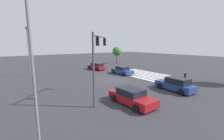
{
  "coord_description": "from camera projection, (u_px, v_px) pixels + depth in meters",
  "views": [
    {
      "loc": [
        -18.52,
        13.79,
        5.45
      ],
      "look_at": [
        0.0,
        0.0,
        1.52
      ],
      "focal_mm": 24.0,
      "sensor_mm": 36.0,
      "label": 1
    }
  ],
  "objects": [
    {
      "name": "car_2",
      "position": [
        97.0,
        66.0,
        32.9
      ],
      "size": [
        4.82,
        2.22,
        1.54
      ],
      "rotation": [
        0.0,
        0.0,
        0.05
      ],
      "color": "maroon",
      "rests_on": "ground_plane"
    },
    {
      "name": "ground_plane",
      "position": [
        112.0,
        79.0,
        23.68
      ],
      "size": [
        133.95,
        133.95,
        0.0
      ],
      "primitive_type": "plane",
      "color": "#333338"
    },
    {
      "name": "car_0",
      "position": [
        132.0,
        97.0,
        13.84
      ],
      "size": [
        4.76,
        2.18,
        1.46
      ],
      "rotation": [
        0.0,
        0.0,
        3.14
      ],
      "color": "maroon",
      "rests_on": "ground_plane"
    },
    {
      "name": "crosswalk_markings",
      "position": [
        143.0,
        74.0,
        27.88
      ],
      "size": [
        10.91,
        6.3,
        0.01
      ],
      "rotation": [
        0.0,
        0.0,
        1.57
      ],
      "color": "silver",
      "rests_on": "ground_plane"
    },
    {
      "name": "street_light_pole_a",
      "position": [
        30.0,
        41.0,
        7.36
      ],
      "size": [
        0.8,
        0.36,
        9.63
      ],
      "color": "slate",
      "rests_on": "ground_plane"
    },
    {
      "name": "car_3",
      "position": [
        122.0,
        70.0,
        27.98
      ],
      "size": [
        4.64,
        2.15,
        1.44
      ],
      "rotation": [
        0.0,
        0.0,
        -0.02
      ],
      "color": "navy",
      "rests_on": "ground_plane"
    },
    {
      "name": "traffic_signal_mast",
      "position": [
        98.0,
        54.0,
        13.9
      ],
      "size": [
        3.81,
        3.81,
        6.48
      ],
      "rotation": [
        0.0,
        0.0,
        -0.79
      ],
      "color": "#47474C",
      "rests_on": "ground_plane"
    },
    {
      "name": "pedestrian",
      "position": [
        185.0,
        77.0,
        21.4
      ],
      "size": [
        0.4,
        0.42,
        1.63
      ],
      "rotation": [
        0.0,
        0.0,
        0.73
      ],
      "color": "#38383D",
      "rests_on": "ground_plane"
    },
    {
      "name": "tree_corner_a",
      "position": [
        117.0,
        51.0,
        43.15
      ],
      "size": [
        2.63,
        2.63,
        4.91
      ],
      "color": "brown",
      "rests_on": "ground_plane"
    },
    {
      "name": "car_4",
      "position": [
        176.0,
        84.0,
        17.83
      ],
      "size": [
        4.77,
        2.34,
        1.61
      ],
      "rotation": [
        0.0,
        0.0,
        -0.08
      ],
      "color": "navy",
      "rests_on": "ground_plane"
    },
    {
      "name": "street_light_pole_b",
      "position": [
        28.0,
        48.0,
        25.21
      ],
      "size": [
        0.8,
        0.36,
        8.31
      ],
      "color": "slate",
      "rests_on": "ground_plane"
    },
    {
      "name": "fire_hydrant",
      "position": [
        118.0,
        67.0,
        33.61
      ],
      "size": [
        0.22,
        0.22,
        0.86
      ],
      "color": "red",
      "rests_on": "ground_plane"
    }
  ]
}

